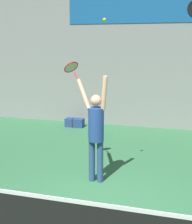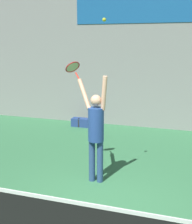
# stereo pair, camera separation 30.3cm
# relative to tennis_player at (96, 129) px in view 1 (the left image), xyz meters

# --- Properties ---
(ground_plane) EXTENTS (18.00, 18.00, 0.00)m
(ground_plane) POSITION_rel_tennis_player_xyz_m (0.43, -1.28, -1.14)
(ground_plane) COLOR #387A4C
(back_wall) EXTENTS (18.00, 0.10, 5.00)m
(back_wall) POSITION_rel_tennis_player_xyz_m (0.43, 4.68, 1.36)
(back_wall) COLOR gray
(back_wall) RESTS_ON ground_plane
(sponsor_banner) EXTENTS (5.34, 0.02, 0.82)m
(sponsor_banner) POSITION_rel_tennis_player_xyz_m (0.43, 4.62, 2.75)
(sponsor_banner) COLOR #195B9E
(tennis_player) EXTENTS (0.77, 0.47, 2.23)m
(tennis_player) POSITION_rel_tennis_player_xyz_m (0.00, 0.00, 0.00)
(tennis_player) COLOR #2D4C7F
(tennis_player) RESTS_ON ground_plane
(tennis_racket) EXTENTS (0.42, 0.41, 0.38)m
(tennis_racket) POSITION_rel_tennis_player_xyz_m (-0.64, 0.38, 1.19)
(tennis_racket) COLOR red
(tennis_ball) EXTENTS (0.07, 0.07, 0.07)m
(tennis_ball) POSITION_rel_tennis_player_xyz_m (0.19, -0.09, 2.12)
(tennis_ball) COLOR #CCDB2D
(water_bottle) EXTENTS (0.08, 0.08, 0.32)m
(water_bottle) POSITION_rel_tennis_player_xyz_m (-1.93, 3.89, -1.00)
(water_bottle) COLOR #262628
(water_bottle) RESTS_ON ground_plane
(equipment_bag) EXTENTS (0.64, 0.30, 0.29)m
(equipment_bag) POSITION_rel_tennis_player_xyz_m (-1.90, 4.01, -1.00)
(equipment_bag) COLOR navy
(equipment_bag) RESTS_ON ground_plane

